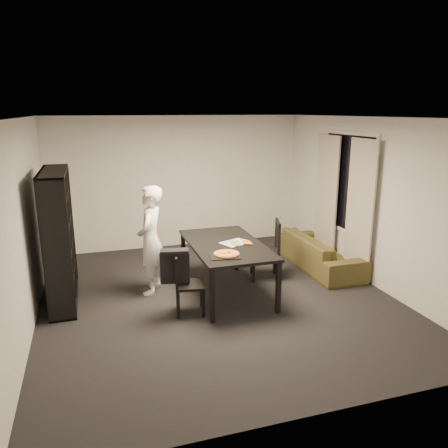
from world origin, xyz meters
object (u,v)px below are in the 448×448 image
object	(u,v)px
chair_left	(184,280)
bookshelf	(59,237)
sofa	(319,252)
chair_right	(271,246)
person	(151,240)
baking_tray	(225,256)
dining_table	(226,248)
pepperoni_pizza	(227,254)

from	to	relation	value
chair_left	bookshelf	bearing A→B (deg)	68.97
chair_left	sofa	xyz separation A→B (m)	(2.65, 1.04, -0.20)
bookshelf	chair_right	world-z (taller)	bookshelf
person	baking_tray	xyz separation A→B (m)	(0.87, -0.91, -0.04)
sofa	dining_table	bearing A→B (deg)	106.09
baking_tray	pepperoni_pizza	xyz separation A→B (m)	(0.03, 0.02, 0.02)
chair_right	sofa	size ratio (longest dim) A/B	0.50
bookshelf	pepperoni_pizza	bearing A→B (deg)	-24.44
person	sofa	world-z (taller)	person
dining_table	chair_right	bearing A→B (deg)	21.35
dining_table	pepperoni_pizza	xyz separation A→B (m)	(-0.16, -0.54, 0.10)
chair_left	baking_tray	size ratio (longest dim) A/B	2.11
bookshelf	chair_left	bearing A→B (deg)	-30.87
person	pepperoni_pizza	world-z (taller)	person
chair_left	baking_tray	world-z (taller)	chair_left
baking_tray	pepperoni_pizza	size ratio (longest dim) A/B	1.14
chair_left	chair_right	bearing A→B (deg)	-52.89
chair_right	baking_tray	xyz separation A→B (m)	(-1.06, -0.90, 0.23)
person	sofa	xyz separation A→B (m)	(2.96, 0.19, -0.53)
chair_left	pepperoni_pizza	bearing A→B (deg)	-84.27
dining_table	pepperoni_pizza	bearing A→B (deg)	-106.78
pepperoni_pizza	bookshelf	bearing A→B (deg)	155.56
chair_right	sofa	world-z (taller)	chair_right
dining_table	person	world-z (taller)	person
chair_left	pepperoni_pizza	size ratio (longest dim) A/B	2.41
person	baking_tray	bearing A→B (deg)	65.34
person	pepperoni_pizza	xyz separation A→B (m)	(0.90, -0.89, -0.02)
chair_right	baking_tray	bearing A→B (deg)	-32.42
person	dining_table	bearing A→B (deg)	93.35
chair_right	chair_left	bearing A→B (deg)	-45.34
chair_right	person	world-z (taller)	person
person	pepperoni_pizza	distance (m)	1.27
baking_tray	sofa	xyz separation A→B (m)	(2.09, 1.11, -0.50)
pepperoni_pizza	sofa	distance (m)	2.38
baking_tray	chair_left	bearing A→B (deg)	173.73
chair_right	sofa	bearing A→B (deg)	118.77
bookshelf	person	world-z (taller)	bookshelf
baking_tray	pepperoni_pizza	world-z (taller)	pepperoni_pizza
baking_tray	dining_table	bearing A→B (deg)	70.87
chair_right	pepperoni_pizza	size ratio (longest dim) A/B	2.79
person	baking_tray	size ratio (longest dim) A/B	4.09
chair_left	sofa	world-z (taller)	chair_left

